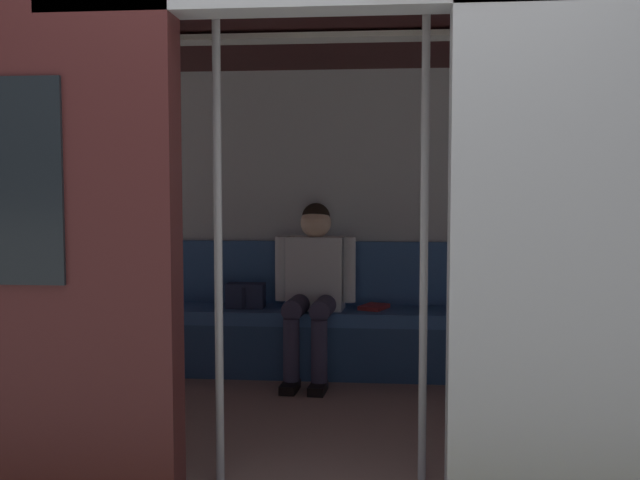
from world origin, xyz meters
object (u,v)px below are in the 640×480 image
handbag (246,296)px  book (374,307)px  train_car (322,150)px  grab_pole_door (218,244)px  bench_seat (346,326)px  person_seated (314,279)px  grab_pole_far (424,244)px

handbag → book: handbag is taller
train_car → grab_pole_door: bearing=65.4°
bench_seat → book: 0.24m
train_car → person_seated: train_car is taller
person_seated → handbag: (0.48, -0.10, -0.13)m
train_car → grab_pole_far: (-0.51, 0.69, -0.44)m
handbag → bench_seat: bearing=176.2°
person_seated → grab_pole_door: 1.85m
person_seated → book: bearing=-162.4°
train_car → grab_pole_door: (0.37, 0.81, -0.44)m
train_car → book: bearing=-103.1°
person_seated → grab_pole_far: 1.83m
person_seated → book: 0.47m
train_car → person_seated: 1.28m
person_seated → train_car: bearing=98.5°
bench_seat → person_seated: size_ratio=2.72×
train_car → person_seated: size_ratio=5.40×
handbag → book: 0.89m
book → grab_pole_door: 2.11m
book → grab_pole_door: bearing=94.5°
book → train_car: bearing=99.6°
bench_seat → grab_pole_door: 2.02m
person_seated → grab_pole_door: size_ratio=0.56×
person_seated → grab_pole_door: grab_pole_door is taller
person_seated → grab_pole_far: bearing=111.3°
train_car → bench_seat: bearing=-93.7°
bench_seat → person_seated: bearing=13.8°
bench_seat → handbag: (0.70, -0.05, 0.19)m
grab_pole_far → handbag: bearing=-57.3°
book → grab_pole_door: (0.63, 1.92, 0.58)m
book → grab_pole_far: grab_pole_far is taller
train_car → grab_pole_far: bearing=126.3°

